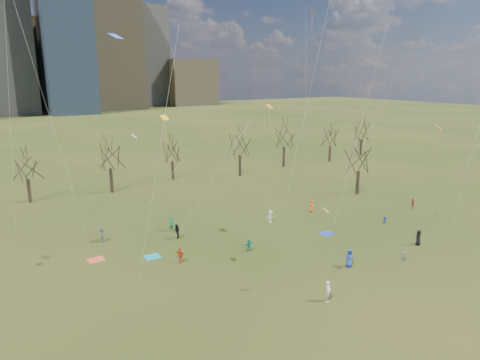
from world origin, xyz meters
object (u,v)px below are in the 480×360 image
blanket_navy (327,234)px  person_4 (180,255)px  person_1 (328,291)px  blanket_teal (152,257)px  blanket_crimson (96,260)px  person_0 (349,258)px

blanket_navy → person_4: size_ratio=0.96×
blanket_navy → person_1: person_1 is taller
blanket_teal → blanket_crimson: same height
blanket_teal → person_4: bearing=-55.9°
person_1 → person_4: (-7.32, 13.68, -0.09)m
blanket_crimson → person_1: (14.46, -18.95, 0.91)m
blanket_crimson → person_0: 25.86m
person_1 → blanket_crimson: bearing=93.6°
blanket_crimson → person_1: bearing=-52.7°
blanket_navy → person_1: bearing=-133.2°
blanket_teal → person_1: bearing=-60.8°
blanket_navy → blanket_teal: bearing=166.8°
blanket_teal → person_4: 3.55m
person_0 → person_1: (-6.51, -3.84, -0.00)m
blanket_teal → blanket_crimson: bearing=155.2°
blanket_navy → person_0: 9.18m
person_1 → person_4: person_1 is taller
blanket_navy → person_4: (-18.36, 1.91, 0.82)m
blanket_teal → person_1: size_ratio=0.86×
blanket_teal → person_0: (15.76, -12.70, 0.91)m
person_4 → blanket_navy: bearing=-135.3°
blanket_teal → blanket_navy: bearing=-13.2°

